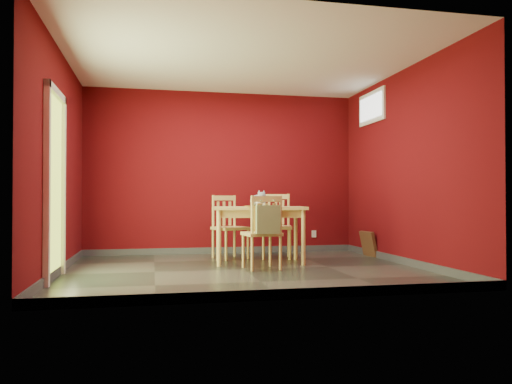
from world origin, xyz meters
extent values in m
plane|color=#2D342D|center=(0.00, 0.00, 0.00)|extent=(4.50, 4.50, 0.00)
plane|color=#57090D|center=(0.00, 2.00, 1.35)|extent=(4.50, 0.00, 4.50)
plane|color=#57090D|center=(0.00, -2.00, 1.35)|extent=(4.50, 0.00, 4.50)
plane|color=#57090D|center=(-2.25, 0.00, 1.35)|extent=(0.00, 4.00, 4.00)
plane|color=#57090D|center=(2.25, 0.00, 1.35)|extent=(0.00, 4.00, 4.00)
plane|color=white|center=(0.00, 0.00, 2.70)|extent=(4.50, 4.50, 0.00)
cube|color=#3F4244|center=(0.00, 1.99, 0.05)|extent=(4.50, 0.02, 0.10)
cube|color=#3F4244|center=(0.00, -1.99, 0.05)|extent=(4.50, 0.02, 0.10)
cube|color=#3F4244|center=(-2.24, 0.00, 0.05)|extent=(0.03, 4.00, 0.10)
cube|color=#3F4244|center=(2.24, 0.00, 0.05)|extent=(0.03, 4.00, 0.10)
cube|color=#B7D838|center=(-2.24, -0.40, 1.02)|extent=(0.02, 0.85, 2.05)
cube|color=white|center=(-2.21, -0.86, 1.06)|extent=(0.06, 0.08, 2.13)
cube|color=white|center=(-2.21, 0.06, 1.06)|extent=(0.06, 0.08, 2.13)
cube|color=white|center=(-2.21, -0.40, 2.09)|extent=(0.06, 1.01, 0.08)
cube|color=white|center=(2.23, 1.00, 2.35)|extent=(0.03, 0.90, 0.50)
cube|color=white|center=(2.21, 1.00, 2.35)|extent=(0.02, 0.76, 0.36)
cube|color=silver|center=(1.60, 1.99, 0.30)|extent=(0.08, 0.02, 0.12)
cube|color=#D9BA65|center=(0.33, 0.59, 0.77)|extent=(1.35, 0.88, 0.04)
cube|color=#D9BA65|center=(0.33, 0.59, 0.70)|extent=(1.21, 0.74, 0.11)
cylinder|color=#D9BA65|center=(-0.28, 0.35, 0.38)|extent=(0.06, 0.06, 0.75)
cylinder|color=#D9BA65|center=(-0.21, 0.96, 0.38)|extent=(0.06, 0.06, 0.75)
cylinder|color=#D9BA65|center=(0.86, 0.22, 0.38)|extent=(0.06, 0.06, 0.75)
cylinder|color=#D9BA65|center=(0.93, 0.83, 0.38)|extent=(0.06, 0.06, 0.75)
cube|color=#AF802D|center=(0.33, 0.59, 0.80)|extent=(0.46, 0.80, 0.01)
cube|color=#AF802D|center=(0.33, 0.20, 0.60)|extent=(0.37, 0.05, 0.38)
cube|color=#D9BA65|center=(0.01, 1.20, 0.46)|extent=(0.59, 0.59, 0.04)
cylinder|color=#D9BA65|center=(-0.09, 0.95, 0.22)|extent=(0.04, 0.04, 0.44)
cylinder|color=#D9BA65|center=(-0.24, 1.30, 0.22)|extent=(0.04, 0.04, 0.44)
cylinder|color=#D9BA65|center=(0.26, 1.10, 0.22)|extent=(0.04, 0.04, 0.44)
cylinder|color=#D9BA65|center=(0.11, 1.45, 0.22)|extent=(0.04, 0.04, 0.44)
cylinder|color=#D9BA65|center=(-0.24, 1.30, 0.72)|extent=(0.04, 0.04, 0.48)
cylinder|color=#D9BA65|center=(0.11, 1.45, 0.72)|extent=(0.04, 0.04, 0.48)
cube|color=#D9BA65|center=(-0.06, 1.38, 0.92)|extent=(0.39, 0.19, 0.07)
cube|color=#D9BA65|center=(-0.16, 1.34, 0.68)|extent=(0.04, 0.03, 0.37)
cube|color=#D9BA65|center=(-0.06, 1.38, 0.68)|extent=(0.04, 0.03, 0.37)
cube|color=#D9BA65|center=(0.03, 1.42, 0.68)|extent=(0.04, 0.03, 0.37)
cube|color=#D9BA65|center=(0.70, 1.09, 0.47)|extent=(0.55, 0.55, 0.04)
cylinder|color=#D9BA65|center=(0.47, 0.94, 0.22)|extent=(0.04, 0.04, 0.45)
cylinder|color=#D9BA65|center=(0.55, 1.33, 0.22)|extent=(0.04, 0.04, 0.45)
cylinder|color=#D9BA65|center=(0.85, 0.86, 0.22)|extent=(0.04, 0.04, 0.45)
cylinder|color=#D9BA65|center=(0.94, 1.24, 0.22)|extent=(0.04, 0.04, 0.45)
cylinder|color=#D9BA65|center=(0.55, 1.33, 0.74)|extent=(0.04, 0.04, 0.49)
cylinder|color=#D9BA65|center=(0.94, 1.24, 0.74)|extent=(0.04, 0.04, 0.49)
cube|color=#D9BA65|center=(0.74, 1.28, 0.94)|extent=(0.41, 0.13, 0.08)
cube|color=#D9BA65|center=(0.64, 1.31, 0.70)|extent=(0.04, 0.03, 0.38)
cube|color=#D9BA65|center=(0.74, 1.28, 0.70)|extent=(0.04, 0.03, 0.38)
cube|color=#D9BA65|center=(0.85, 1.26, 0.70)|extent=(0.04, 0.03, 0.38)
cube|color=#D9BA65|center=(0.23, 0.00, 0.45)|extent=(0.49, 0.49, 0.04)
cylinder|color=#D9BA65|center=(0.39, 0.21, 0.22)|extent=(0.04, 0.04, 0.43)
cylinder|color=#D9BA65|center=(0.44, -0.16, 0.22)|extent=(0.04, 0.04, 0.43)
cylinder|color=#D9BA65|center=(0.02, 0.17, 0.22)|extent=(0.04, 0.04, 0.43)
cylinder|color=#D9BA65|center=(0.06, -0.21, 0.22)|extent=(0.04, 0.04, 0.43)
cylinder|color=#D9BA65|center=(0.44, -0.16, 0.71)|extent=(0.04, 0.04, 0.47)
cylinder|color=#D9BA65|center=(0.06, -0.21, 0.71)|extent=(0.04, 0.04, 0.47)
cube|color=#D9BA65|center=(0.25, -0.19, 0.90)|extent=(0.40, 0.08, 0.07)
cube|color=#D9BA65|center=(0.36, -0.17, 0.67)|extent=(0.04, 0.03, 0.37)
cube|color=#D9BA65|center=(0.25, -0.19, 0.67)|extent=(0.04, 0.03, 0.37)
cube|color=#D9BA65|center=(0.15, -0.20, 0.67)|extent=(0.04, 0.03, 0.37)
cube|color=#7D915D|center=(0.25, -0.27, 0.65)|extent=(0.30, 0.09, 0.35)
cylinder|color=#7D915D|center=(0.17, -0.21, 0.88)|extent=(0.01, 0.15, 0.01)
cylinder|color=#7D915D|center=(0.34, -0.21, 0.88)|extent=(0.01, 0.15, 0.01)
cube|color=brown|center=(2.19, 1.05, 0.20)|extent=(0.16, 0.40, 0.40)
cube|color=black|center=(2.19, 1.05, 0.20)|extent=(0.11, 0.28, 0.28)
camera|label=1|loc=(-1.16, -6.30, 0.89)|focal=35.00mm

